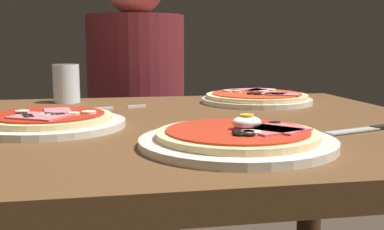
{
  "coord_description": "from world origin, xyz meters",
  "views": [
    {
      "loc": [
        -0.08,
        -0.89,
        0.89
      ],
      "look_at": [
        0.07,
        -0.12,
        0.77
      ],
      "focal_mm": 44.78,
      "sensor_mm": 36.0,
      "label": 1
    }
  ],
  "objects_px": {
    "pizza_across_right": "(48,121)",
    "knife": "(376,128)",
    "dining_table": "(146,183)",
    "diner_person": "(137,141)",
    "pizza_foreground": "(238,138)",
    "fork": "(109,108)",
    "water_glass_far": "(66,86)",
    "pizza_across_left": "(257,98)"
  },
  "relations": [
    {
      "from": "dining_table",
      "to": "diner_person",
      "type": "relative_size",
      "value": 0.97
    },
    {
      "from": "pizza_foreground",
      "to": "fork",
      "type": "relative_size",
      "value": 1.87
    },
    {
      "from": "pizza_across_right",
      "to": "knife",
      "type": "bearing_deg",
      "value": -12.81
    },
    {
      "from": "pizza_across_right",
      "to": "knife",
      "type": "distance_m",
      "value": 0.57
    },
    {
      "from": "fork",
      "to": "knife",
      "type": "bearing_deg",
      "value": -37.13
    },
    {
      "from": "dining_table",
      "to": "water_glass_far",
      "type": "xyz_separation_m",
      "value": [
        -0.17,
        0.34,
        0.16
      ]
    },
    {
      "from": "dining_table",
      "to": "pizza_across_right",
      "type": "distance_m",
      "value": 0.22
    },
    {
      "from": "pizza_across_left",
      "to": "dining_table",
      "type": "bearing_deg",
      "value": -140.76
    },
    {
      "from": "water_glass_far",
      "to": "diner_person",
      "type": "height_order",
      "value": "diner_person"
    },
    {
      "from": "dining_table",
      "to": "water_glass_far",
      "type": "bearing_deg",
      "value": 115.97
    },
    {
      "from": "fork",
      "to": "diner_person",
      "type": "xyz_separation_m",
      "value": [
        0.1,
        0.51,
        -0.18
      ]
    },
    {
      "from": "pizza_foreground",
      "to": "water_glass_far",
      "type": "relative_size",
      "value": 3.01
    },
    {
      "from": "fork",
      "to": "diner_person",
      "type": "distance_m",
      "value": 0.55
    },
    {
      "from": "pizza_foreground",
      "to": "knife",
      "type": "relative_size",
      "value": 1.51
    },
    {
      "from": "pizza_foreground",
      "to": "fork",
      "type": "bearing_deg",
      "value": 112.77
    },
    {
      "from": "pizza_across_right",
      "to": "knife",
      "type": "xyz_separation_m",
      "value": [
        0.56,
        -0.13,
        -0.01
      ]
    },
    {
      "from": "pizza_across_right",
      "to": "diner_person",
      "type": "distance_m",
      "value": 0.78
    },
    {
      "from": "diner_person",
      "to": "pizza_across_right",
      "type": "bearing_deg",
      "value": 74.18
    },
    {
      "from": "water_glass_far",
      "to": "diner_person",
      "type": "bearing_deg",
      "value": 61.55
    },
    {
      "from": "pizza_foreground",
      "to": "fork",
      "type": "height_order",
      "value": "pizza_foreground"
    },
    {
      "from": "fork",
      "to": "knife",
      "type": "xyz_separation_m",
      "value": [
        0.45,
        -0.34,
        0.0
      ]
    },
    {
      "from": "pizza_across_left",
      "to": "knife",
      "type": "distance_m",
      "value": 0.4
    },
    {
      "from": "pizza_foreground",
      "to": "pizza_across_right",
      "type": "relative_size",
      "value": 1.06
    },
    {
      "from": "pizza_across_right",
      "to": "water_glass_far",
      "type": "bearing_deg",
      "value": 88.86
    },
    {
      "from": "pizza_across_right",
      "to": "fork",
      "type": "distance_m",
      "value": 0.24
    },
    {
      "from": "pizza_foreground",
      "to": "pizza_across_right",
      "type": "bearing_deg",
      "value": 143.55
    },
    {
      "from": "pizza_foreground",
      "to": "knife",
      "type": "height_order",
      "value": "pizza_foreground"
    },
    {
      "from": "fork",
      "to": "pizza_across_right",
      "type": "bearing_deg",
      "value": -116.86
    },
    {
      "from": "pizza_across_left",
      "to": "diner_person",
      "type": "height_order",
      "value": "diner_person"
    },
    {
      "from": "knife",
      "to": "diner_person",
      "type": "relative_size",
      "value": 0.16
    },
    {
      "from": "water_glass_far",
      "to": "knife",
      "type": "relative_size",
      "value": 0.5
    },
    {
      "from": "pizza_across_left",
      "to": "pizza_foreground",
      "type": "bearing_deg",
      "value": -111.25
    },
    {
      "from": "pizza_across_right",
      "to": "fork",
      "type": "relative_size",
      "value": 1.77
    },
    {
      "from": "dining_table",
      "to": "pizza_across_left",
      "type": "bearing_deg",
      "value": 39.24
    },
    {
      "from": "fork",
      "to": "diner_person",
      "type": "relative_size",
      "value": 0.13
    },
    {
      "from": "dining_table",
      "to": "diner_person",
      "type": "distance_m",
      "value": 0.71
    },
    {
      "from": "pizza_across_left",
      "to": "water_glass_far",
      "type": "height_order",
      "value": "water_glass_far"
    },
    {
      "from": "dining_table",
      "to": "pizza_foreground",
      "type": "height_order",
      "value": "pizza_foreground"
    },
    {
      "from": "pizza_foreground",
      "to": "pizza_across_right",
      "type": "height_order",
      "value": "pizza_foreground"
    },
    {
      "from": "pizza_foreground",
      "to": "water_glass_far",
      "type": "xyz_separation_m",
      "value": [
        -0.28,
        0.57,
        0.03
      ]
    },
    {
      "from": "pizza_foreground",
      "to": "fork",
      "type": "xyz_separation_m",
      "value": [
        -0.18,
        0.43,
        -0.01
      ]
    },
    {
      "from": "dining_table",
      "to": "water_glass_far",
      "type": "distance_m",
      "value": 0.41
    }
  ]
}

